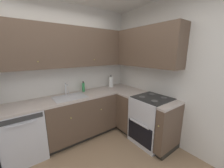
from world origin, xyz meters
TOP-DOWN VIEW (x-y plane):
  - wall_back at (0.00, 1.46)m, footprint 3.55×0.05m
  - wall_right at (1.75, 0.00)m, footprint 0.05×2.97m
  - dishwasher at (-0.56, 1.13)m, footprint 0.60×0.63m
  - lower_cabinets_back at (0.43, 1.14)m, footprint 1.39×0.62m
  - countertop_back at (0.43, 1.13)m, footprint 2.59×0.60m
  - lower_cabinets_right at (1.43, 0.40)m, footprint 0.62×1.13m
  - countertop_right at (1.43, 0.40)m, footprint 0.60×1.13m
  - oven_range at (1.45, 0.15)m, footprint 0.68×0.62m
  - upper_cabinets_back at (0.27, 1.27)m, footprint 2.27×0.34m
  - upper_cabinets_right at (1.57, 0.60)m, footprint 0.32×1.66m
  - sink at (0.23, 1.10)m, footprint 0.58×0.40m
  - faucet at (0.24, 1.31)m, footprint 0.07×0.16m
  - soap_bottle at (0.60, 1.31)m, footprint 0.06×0.06m
  - paper_towel_roll at (1.32, 1.29)m, footprint 0.11×0.11m

SIDE VIEW (x-z plane):
  - dishwasher at x=-0.56m, z-range 0.00..0.86m
  - lower_cabinets_back at x=0.43m, z-range 0.00..0.86m
  - lower_cabinets_right at x=1.43m, z-range 0.00..0.86m
  - oven_range at x=1.45m, z-range -0.07..0.98m
  - sink at x=0.23m, z-range 0.80..0.90m
  - countertop_back at x=0.43m, z-range 0.86..0.89m
  - countertop_right at x=1.43m, z-range 0.86..0.89m
  - soap_bottle at x=0.60m, z-range 0.88..1.10m
  - paper_towel_roll at x=1.32m, z-range 0.86..1.17m
  - faucet at x=0.24m, z-range 0.92..1.14m
  - wall_back at x=0.00m, z-range 0.00..2.63m
  - wall_right at x=1.75m, z-range 0.00..2.63m
  - upper_cabinets_back at x=0.27m, z-range 1.44..2.17m
  - upper_cabinets_right at x=1.57m, z-range 1.44..2.17m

